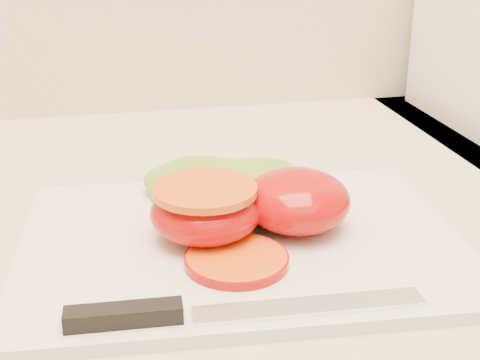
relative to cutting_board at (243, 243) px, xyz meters
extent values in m
cube|color=beige|center=(0.11, 0.07, -0.02)|extent=(3.92, 0.65, 0.03)
cube|color=white|center=(0.00, 0.00, 0.00)|extent=(0.36, 0.28, 0.01)
ellipsoid|color=red|center=(0.05, 0.01, 0.03)|extent=(0.09, 0.09, 0.05)
ellipsoid|color=red|center=(-0.03, 0.01, 0.03)|extent=(0.09, 0.09, 0.04)
cylinder|color=red|center=(-0.03, 0.01, 0.05)|extent=(0.08, 0.08, 0.01)
cylinder|color=orange|center=(-0.01, -0.04, 0.01)|extent=(0.07, 0.07, 0.01)
ellipsoid|color=#8BBE32|center=(-0.01, 0.07, 0.02)|extent=(0.16, 0.16, 0.03)
ellipsoid|color=#8BBE32|center=(0.03, 0.08, 0.02)|extent=(0.13, 0.13, 0.02)
cube|color=silver|center=(0.02, -0.11, 0.01)|extent=(0.15, 0.03, 0.00)
cube|color=black|center=(-0.10, -0.10, 0.01)|extent=(0.07, 0.02, 0.01)
camera|label=1|loc=(-0.10, -0.46, 0.25)|focal=50.00mm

